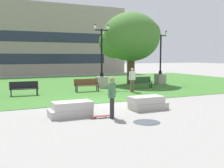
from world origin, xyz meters
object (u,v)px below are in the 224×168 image
Objects in this scene: park_bench_far_right at (24,87)px; person_bystander_near_lawn at (132,78)px; skateboard at (102,116)px; concrete_block_center at (71,109)px; lamp_post_center at (102,75)px; person_skateboarder at (112,95)px; concrete_block_left at (147,103)px; lamp_post_right at (160,73)px; park_bench_far_left at (141,82)px; park_bench_near_left at (87,84)px.

park_bench_far_right is 1.07× the size of person_bystander_near_lawn.
person_bystander_near_lawn reaches higher than skateboard.
lamp_post_center is at bearing 60.47° from concrete_block_center.
person_skateboarder is at bearing -34.20° from concrete_block_center.
concrete_block_left reaches higher than skateboard.
concrete_block_center is 10.26m from lamp_post_center.
concrete_block_center is at bearing -139.82° from lamp_post_right.
person_bystander_near_lawn is at bearing -73.64° from lamp_post_center.
concrete_block_left is 8.62m from park_bench_far_right.
park_bench_far_right is 6.53m from lamp_post_center.
concrete_block_center is 1.00× the size of park_bench_far_left.
park_bench_far_left is at bearing -0.03° from park_bench_near_left.
park_bench_far_right reaches higher than concrete_block_center.
skateboard is 14.25m from lamp_post_right.
lamp_post_center is at bearing 42.33° from park_bench_near_left.
person_bystander_near_lawn is at bearing 42.71° from concrete_block_center.
person_skateboarder reaches higher than park_bench_far_left.
skateboard is at bearing -38.05° from concrete_block_center.
person_skateboarder is 8.38m from park_bench_near_left.
concrete_block_left is at bearing 15.93° from skateboard.
concrete_block_left is 7.29m from park_bench_near_left.
person_bystander_near_lawn is (2.26, 5.62, 0.68)m from concrete_block_left.
person_skateboarder reaches higher than concrete_block_left.
person_skateboarder is (1.47, -1.00, 0.66)m from concrete_block_center.
skateboard is at bearing -134.49° from lamp_post_right.
person_skateboarder is at bearing -101.76° from park_bench_near_left.
lamp_post_center reaches higher than skateboard.
person_bystander_near_lawn is at bearing -29.78° from park_bench_near_left.
lamp_post_right reaches higher than park_bench_far_left.
lamp_post_right reaches higher than person_skateboarder.
skateboard is 8.31m from park_bench_near_left.
concrete_block_left is at bearing 22.13° from person_skateboarder.
person_bystander_near_lawn reaches higher than park_bench_near_left.
lamp_post_right is at bearing 32.70° from park_bench_far_left.
person_skateboarder is 1.00× the size of person_bystander_near_lawn.
park_bench_near_left is 3.32m from person_bystander_near_lawn.
person_skateboarder is at bearing -71.68° from park_bench_far_right.
park_bench_near_left is at bearing 179.97° from park_bench_far_left.
concrete_block_left is 1.79× the size of skateboard.
park_bench_near_left is at bearing 78.24° from person_skateboarder.
concrete_block_left is at bearing -127.76° from lamp_post_right.
park_bench_near_left is 1.06× the size of person_bystander_near_lawn.
person_bystander_near_lawn reaches higher than park_bench_far_left.
park_bench_far_left is 1.01× the size of park_bench_far_right.
concrete_block_center is 1.07× the size of person_skateboarder.
park_bench_near_left is (1.71, 8.19, -0.43)m from person_skateboarder.
skateboard is 8.16m from park_bench_far_right.
park_bench_near_left is at bearing 94.70° from concrete_block_left.
park_bench_far_left and park_bench_far_right have the same top height.
park_bench_near_left is at bearing 75.29° from skateboard.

